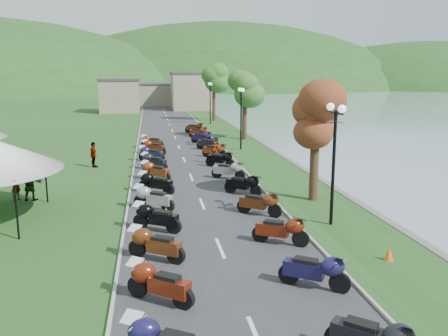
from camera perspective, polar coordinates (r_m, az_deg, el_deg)
name	(u,v)px	position (r m, az deg, el deg)	size (l,w,h in m)	color
road	(179,147)	(40.67, -5.44, 2.51)	(7.00, 120.00, 0.02)	#353537
hills_backdrop	(155,88)	(200.23, -8.33, 9.53)	(360.00, 120.00, 76.00)	#285621
far_building	(151,94)	(85.20, -8.74, 8.77)	(18.00, 16.00, 5.00)	gray
moto_row_left	(156,208)	(20.73, -8.16, -4.76)	(2.60, 42.11, 1.10)	#331411
moto_row_right	(235,177)	(26.47, 1.34, -1.09)	(2.60, 50.39, 1.10)	#331411
tree_lakeside	(315,136)	(23.59, 10.93, 3.83)	(2.34, 2.34, 6.50)	#387029
pedestrian_a	(17,201)	(25.88, -23.62, -3.61)	(0.60, 0.44, 1.63)	slate
pedestrian_b	(15,173)	(33.02, -23.87, -0.53)	(0.85, 0.46, 1.74)	slate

